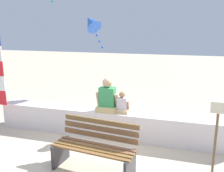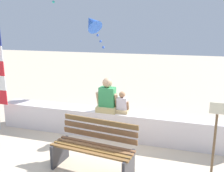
{
  "view_description": "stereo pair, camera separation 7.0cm",
  "coord_description": "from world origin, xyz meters",
  "px_view_note": "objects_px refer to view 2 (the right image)",
  "views": [
    {
      "loc": [
        1.6,
        -4.15,
        2.52
      ],
      "look_at": [
        0.07,
        1.07,
        1.23
      ],
      "focal_mm": 39.39,
      "sensor_mm": 36.0,
      "label": 1
    },
    {
      "loc": [
        1.67,
        -4.13,
        2.52
      ],
      "look_at": [
        0.07,
        1.07,
        1.23
      ],
      "focal_mm": 39.39,
      "sensor_mm": 36.0,
      "label": 2
    }
  ],
  "objects_px": {
    "person_child": "(122,104)",
    "sign_post": "(215,138)",
    "person_adult": "(107,98)",
    "kite_blue": "(92,23)",
    "park_bench": "(94,148)"
  },
  "relations": [
    {
      "from": "person_adult",
      "to": "sign_post",
      "type": "height_order",
      "value": "person_adult"
    },
    {
      "from": "person_child",
      "to": "sign_post",
      "type": "distance_m",
      "value": 2.23
    },
    {
      "from": "person_child",
      "to": "sign_post",
      "type": "height_order",
      "value": "sign_post"
    },
    {
      "from": "kite_blue",
      "to": "person_child",
      "type": "bearing_deg",
      "value": -50.06
    },
    {
      "from": "park_bench",
      "to": "kite_blue",
      "type": "distance_m",
      "value": 3.9
    },
    {
      "from": "park_bench",
      "to": "sign_post",
      "type": "relative_size",
      "value": 1.11
    },
    {
      "from": "park_bench",
      "to": "sign_post",
      "type": "bearing_deg",
      "value": 4.09
    },
    {
      "from": "park_bench",
      "to": "person_child",
      "type": "relative_size",
      "value": 3.11
    },
    {
      "from": "person_adult",
      "to": "person_child",
      "type": "xyz_separation_m",
      "value": [
        0.35,
        0.0,
        -0.11
      ]
    },
    {
      "from": "park_bench",
      "to": "person_child",
      "type": "xyz_separation_m",
      "value": [
        0.15,
        1.39,
        0.41
      ]
    },
    {
      "from": "sign_post",
      "to": "person_child",
      "type": "bearing_deg",
      "value": 145.94
    },
    {
      "from": "person_child",
      "to": "park_bench",
      "type": "bearing_deg",
      "value": -96.14
    },
    {
      "from": "person_adult",
      "to": "kite_blue",
      "type": "relative_size",
      "value": 0.74
    },
    {
      "from": "kite_blue",
      "to": "person_adult",
      "type": "bearing_deg",
      "value": -58.43
    },
    {
      "from": "person_adult",
      "to": "sign_post",
      "type": "xyz_separation_m",
      "value": [
        2.2,
        -1.25,
        -0.11
      ]
    }
  ]
}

